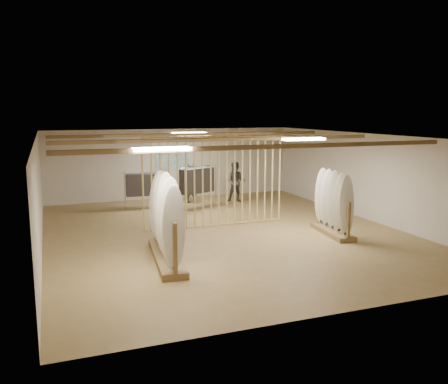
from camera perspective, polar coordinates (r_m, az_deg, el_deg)
name	(u,v)px	position (r m, az deg, el deg)	size (l,w,h in m)	color
floor	(224,232)	(13.95, 0.00, -4.86)	(12.00, 12.00, 0.00)	olive
ceiling	(224,136)	(13.52, 0.00, 6.70)	(12.00, 12.00, 0.00)	gray
wall_back	(172,164)	(19.35, -6.25, 3.41)	(12.00, 12.00, 0.00)	beige
wall_front	(346,236)	(8.43, 14.51, -5.14)	(12.00, 12.00, 0.00)	beige
wall_left	(38,196)	(12.82, -21.42, -0.45)	(12.00, 12.00, 0.00)	beige
wall_right	(368,177)	(16.10, 16.92, 1.76)	(12.00, 12.00, 0.00)	beige
ceiling_slats	(224,139)	(13.52, 0.00, 6.36)	(9.50, 6.12, 0.10)	olive
light_panels	(224,139)	(13.52, 0.00, 6.44)	(1.20, 0.35, 0.06)	white
bamboo_partition	(215,181)	(14.41, -1.12, 1.29)	(4.45, 0.05, 2.78)	tan
poster	(172,159)	(19.31, -6.25, 3.99)	(1.40, 0.03, 0.90)	teal
rack_left	(166,231)	(11.31, -7.00, -4.69)	(0.88, 3.01, 2.08)	olive
rack_right	(333,213)	(13.96, 12.99, -2.44)	(0.74, 1.99, 1.85)	olive
clothing_rack_a	(143,185)	(17.22, -9.72, 0.85)	(1.29, 0.40, 1.38)	silver
clothing_rack_b	(197,181)	(17.15, -3.27, 1.39)	(1.40, 0.89, 1.58)	silver
shopper_a	(191,180)	(18.16, -4.02, 1.44)	(0.66, 0.45, 1.80)	#27292F
shopper_b	(236,179)	(18.42, 1.45, 1.53)	(0.86, 0.67, 1.77)	#3C392E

